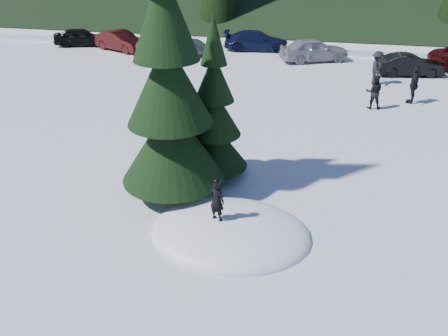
% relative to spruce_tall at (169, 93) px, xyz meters
% --- Properties ---
extents(ground, '(200.00, 200.00, 0.00)m').
position_rel_spruce_tall_xyz_m(ground, '(2.20, -1.80, -3.32)').
color(ground, white).
rests_on(ground, ground).
extents(snow_mound, '(4.48, 3.52, 0.96)m').
position_rel_spruce_tall_xyz_m(snow_mound, '(2.20, -1.80, -3.32)').
color(snow_mound, white).
rests_on(snow_mound, ground).
extents(spruce_tall, '(3.20, 3.20, 8.60)m').
position_rel_spruce_tall_xyz_m(spruce_tall, '(0.00, 0.00, 0.00)').
color(spruce_tall, black).
rests_on(spruce_tall, ground).
extents(spruce_short, '(2.20, 2.20, 5.37)m').
position_rel_spruce_tall_xyz_m(spruce_short, '(1.00, 1.40, -1.22)').
color(spruce_short, black).
rests_on(spruce_short, ground).
extents(child_skier, '(0.51, 0.43, 1.20)m').
position_rel_spruce_tall_xyz_m(child_skier, '(1.84, -1.87, -2.24)').
color(child_skier, black).
rests_on(child_skier, snow_mound).
extents(adult_0, '(0.79, 0.62, 1.62)m').
position_rel_spruce_tall_xyz_m(adult_0, '(6.83, 9.56, -2.51)').
color(adult_0, black).
rests_on(adult_0, ground).
extents(adult_1, '(0.75, 1.16, 1.83)m').
position_rel_spruce_tall_xyz_m(adult_1, '(8.79, 10.81, -2.40)').
color(adult_1, black).
rests_on(adult_1, ground).
extents(adult_2, '(0.70, 1.20, 1.84)m').
position_rel_spruce_tall_xyz_m(adult_2, '(7.29, 13.70, -2.40)').
color(adult_2, black).
rests_on(adult_2, ground).
extents(car_0, '(4.15, 2.56, 1.32)m').
position_rel_spruce_tall_xyz_m(car_0, '(-13.70, 19.27, -2.66)').
color(car_0, black).
rests_on(car_0, ground).
extents(car_1, '(4.46, 3.08, 1.39)m').
position_rel_spruce_tall_xyz_m(car_1, '(-10.06, 18.44, -2.62)').
color(car_1, '#340A09').
rests_on(car_1, ground).
extents(car_2, '(5.33, 3.22, 1.38)m').
position_rel_spruce_tall_xyz_m(car_2, '(-5.95, 17.97, -2.63)').
color(car_2, '#54585D').
rests_on(car_2, ground).
extents(car_3, '(4.92, 2.44, 1.37)m').
position_rel_spruce_tall_xyz_m(car_3, '(-0.44, 20.63, -2.63)').
color(car_3, '#0E1433').
rests_on(car_3, ground).
extents(car_4, '(4.82, 3.44, 1.52)m').
position_rel_spruce_tall_xyz_m(car_4, '(3.73, 18.23, -2.56)').
color(car_4, gray).
rests_on(car_4, ground).
extents(car_5, '(4.02, 2.01, 1.27)m').
position_rel_spruce_tall_xyz_m(car_5, '(9.39, 15.96, -2.69)').
color(car_5, black).
rests_on(car_5, ground).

